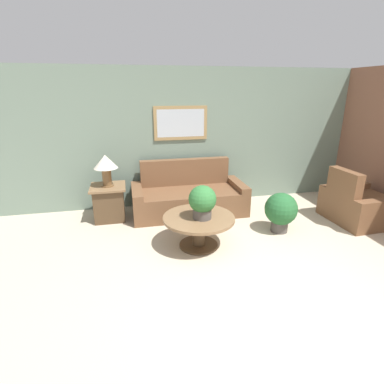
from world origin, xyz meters
name	(u,v)px	position (x,y,z in m)	size (l,w,h in m)	color
ground_plane	(283,302)	(0.00, 0.00, 0.00)	(20.00, 20.00, 0.00)	#BCAD93
wall_back	(207,137)	(-0.01, 3.27, 1.31)	(7.95, 0.09, 2.60)	slate
couch_main	(188,197)	(-0.49, 2.72, 0.29)	(2.06, 0.92, 0.94)	brown
armchair	(358,205)	(2.32, 1.68, 0.29)	(1.02, 1.05, 0.94)	brown
coffee_table	(199,225)	(-0.61, 1.41, 0.34)	(1.04, 1.04, 0.47)	#4C3823
side_table	(109,202)	(-1.92, 2.71, 0.31)	(0.60, 0.60, 0.62)	#4C3823
table_lamp	(106,164)	(-1.92, 2.71, 1.00)	(0.40, 0.40, 0.55)	brown
potted_plant_on_table	(202,201)	(-0.57, 1.35, 0.73)	(0.39, 0.39, 0.48)	#4C4742
potted_plant_floor	(281,210)	(0.79, 1.60, 0.37)	(0.52, 0.52, 0.65)	#4C4742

